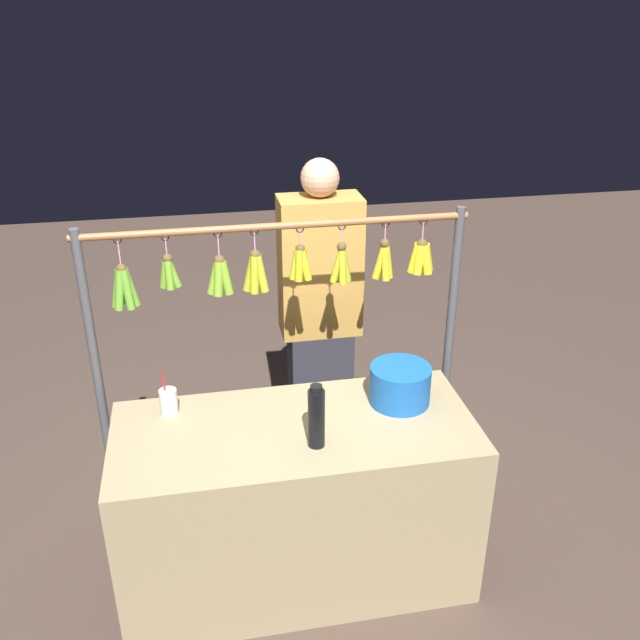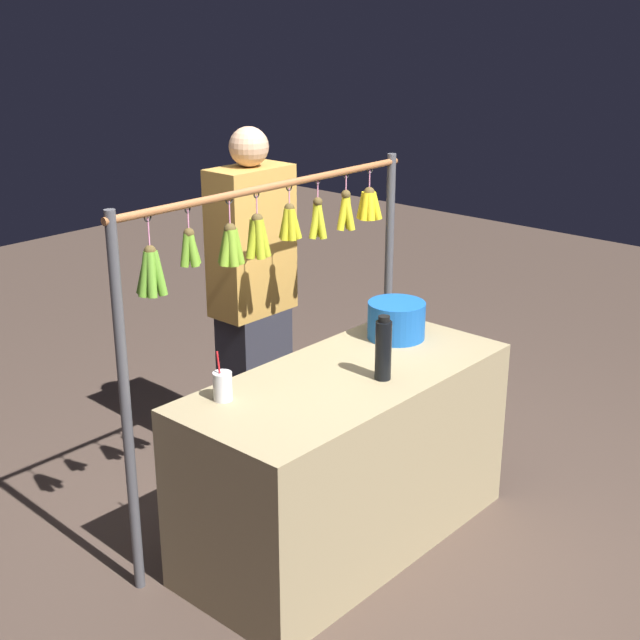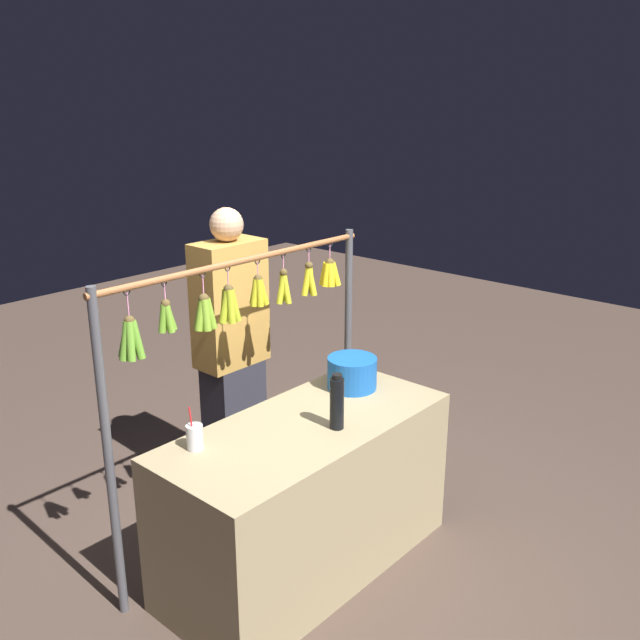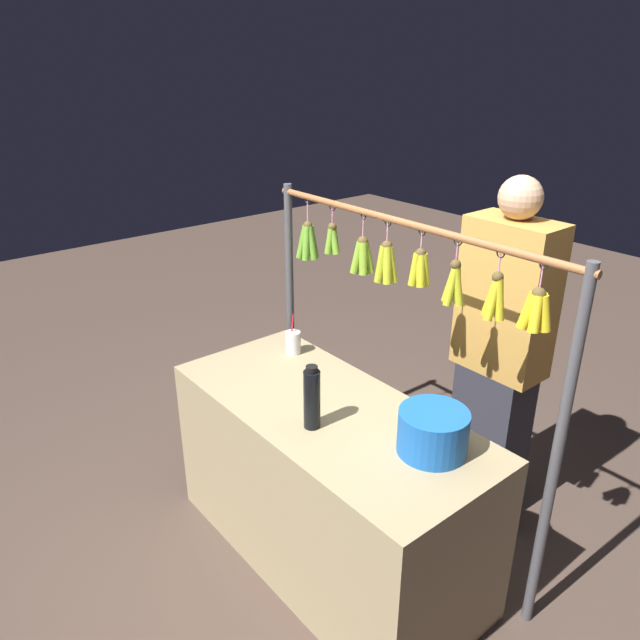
{
  "view_description": "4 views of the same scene",
  "coord_description": "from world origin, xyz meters",
  "px_view_note": "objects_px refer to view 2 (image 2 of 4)",
  "views": [
    {
      "loc": [
        0.36,
        2.44,
        2.53
      ],
      "look_at": [
        -0.11,
        0.0,
        1.33
      ],
      "focal_mm": 38.54,
      "sensor_mm": 36.0,
      "label": 1
    },
    {
      "loc": [
        2.7,
        2.25,
        2.35
      ],
      "look_at": [
        0.17,
        0.0,
        1.13
      ],
      "focal_mm": 49.52,
      "sensor_mm": 36.0,
      "label": 2
    },
    {
      "loc": [
        2.3,
        2.14,
        2.4
      ],
      "look_at": [
        -0.11,
        0.0,
        1.35
      ],
      "focal_mm": 39.11,
      "sensor_mm": 36.0,
      "label": 3
    },
    {
      "loc": [
        -1.75,
        1.48,
        2.26
      ],
      "look_at": [
        0.06,
        0.0,
        1.24
      ],
      "focal_mm": 34.04,
      "sensor_mm": 36.0,
      "label": 4
    }
  ],
  "objects_px": {
    "blue_bucket": "(396,320)",
    "drink_cup": "(223,386)",
    "vendor_person": "(253,305)",
    "water_bottle": "(383,349)"
  },
  "relations": [
    {
      "from": "water_bottle",
      "to": "vendor_person",
      "type": "xyz_separation_m",
      "value": [
        -0.21,
        -1.0,
        -0.08
      ]
    },
    {
      "from": "blue_bucket",
      "to": "drink_cup",
      "type": "distance_m",
      "value": 1.04
    },
    {
      "from": "water_bottle",
      "to": "drink_cup",
      "type": "relative_size",
      "value": 1.35
    },
    {
      "from": "blue_bucket",
      "to": "drink_cup",
      "type": "xyz_separation_m",
      "value": [
        1.03,
        -0.1,
        -0.03
      ]
    },
    {
      "from": "water_bottle",
      "to": "vendor_person",
      "type": "height_order",
      "value": "vendor_person"
    },
    {
      "from": "water_bottle",
      "to": "drink_cup",
      "type": "height_order",
      "value": "water_bottle"
    },
    {
      "from": "vendor_person",
      "to": "blue_bucket",
      "type": "bearing_deg",
      "value": 106.83
    },
    {
      "from": "drink_cup",
      "to": "vendor_person",
      "type": "xyz_separation_m",
      "value": [
        -0.8,
        -0.65,
        -0.01
      ]
    },
    {
      "from": "water_bottle",
      "to": "blue_bucket",
      "type": "relative_size",
      "value": 1.03
    },
    {
      "from": "blue_bucket",
      "to": "vendor_person",
      "type": "distance_m",
      "value": 0.78
    }
  ]
}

